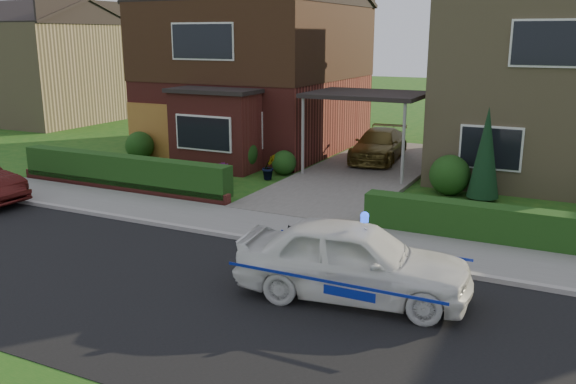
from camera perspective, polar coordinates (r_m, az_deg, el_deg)
The scene contains 23 objects.
ground at distance 11.76m, azimuth -11.10°, elevation -8.96°, with size 120.00×120.00×0.00m, color #164D14.
road at distance 11.76m, azimuth -11.10°, elevation -8.96°, with size 60.00×6.00×0.02m, color black.
kerb at distance 14.10m, azimuth -3.61°, elevation -4.43°, with size 60.00×0.16×0.12m, color #9E9993.
sidewalk at distance 14.97m, azimuth -1.61°, elevation -3.30°, with size 60.00×2.00×0.10m, color slate.
driveway at distance 21.11m, azimuth 7.18°, elevation 1.89°, with size 3.80×12.00×0.12m, color #666059.
house_left at distance 25.64m, azimuth -2.90°, elevation 12.66°, with size 7.50×9.53×7.25m.
house_right at distance 22.52m, azimuth 24.46°, elevation 10.78°, with size 7.50×8.06×7.25m.
carport_link at distance 20.66m, azimuth 7.36°, elevation 8.91°, with size 3.80×3.00×2.77m.
garage_door at distance 24.01m, azimuth -12.62°, elevation 5.58°, with size 2.20×0.10×2.10m, color brown.
dwarf_wall at distance 19.13m, azimuth -15.43°, elevation 0.53°, with size 7.70×0.25×0.36m, color maroon.
hedge_left at distance 19.28m, azimuth -15.10°, elevation 0.10°, with size 7.50×0.55×0.90m, color #123912.
hedge_right at distance 14.62m, azimuth 21.48°, elevation -5.00°, with size 7.50×0.55×0.80m, color #123912.
shrub_left_far at distance 23.90m, azimuth -13.72°, elevation 4.24°, with size 1.08×1.08×1.08m, color #123912.
shrub_left_mid at distance 21.13m, azimuth -4.64°, elevation 3.63°, with size 1.32×1.32×1.32m, color #123912.
shrub_left_near at distance 20.68m, azimuth -0.38°, elevation 2.76°, with size 0.84×0.84×0.84m, color #123912.
shrub_right_near at distance 18.67m, azimuth 14.89°, elevation 1.55°, with size 1.20×1.20×1.20m, color #123912.
conifer_a at distance 18.17m, azimuth 17.99°, elevation 3.24°, with size 0.90×0.90×2.60m, color black.
neighbour_left at distance 36.28m, azimuth -21.50°, elevation 10.31°, with size 6.50×7.00×5.20m, color #98855D.
police_car at distance 11.02m, azimuth 6.11°, elevation -6.38°, with size 3.85×4.38×1.59m.
driveway_car at distance 22.77m, azimuth 8.50°, elevation 4.37°, with size 1.58×3.89×1.13m, color brown.
potted_plant_a at distance 20.86m, azimuth -18.10°, elevation 1.90°, with size 0.35×0.24×0.67m, color gray.
potted_plant_b at distance 19.94m, azimuth -1.79°, elevation 2.32°, with size 0.37×0.46×0.85m, color gray.
potted_plant_c at distance 19.34m, azimuth -6.01°, elevation 1.64°, with size 0.39×0.39×0.70m, color gray.
Camera 1 is at (6.69, -8.49, 4.63)m, focal length 38.00 mm.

